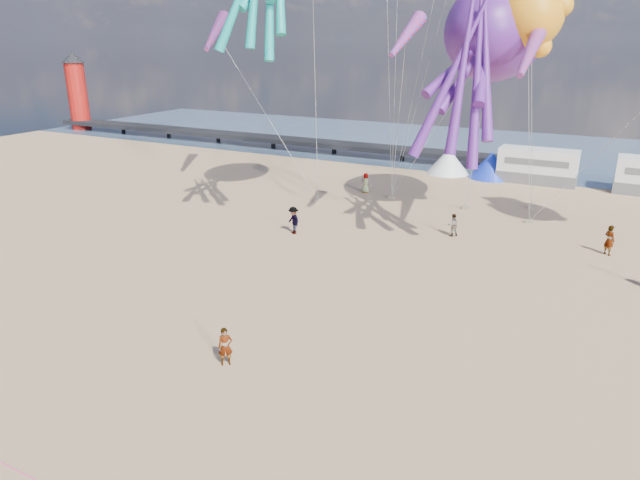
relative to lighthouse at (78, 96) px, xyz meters
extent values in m
plane|color=tan|center=(56.00, -44.00, -4.50)|extent=(120.00, 120.00, 0.00)
plane|color=#3A5270|center=(56.00, 11.00, -4.48)|extent=(120.00, 120.00, 0.00)
cube|color=black|center=(28.00, 0.00, -3.50)|extent=(60.00, 3.00, 0.50)
cylinder|color=#A5140F|center=(0.00, 0.00, 0.00)|extent=(2.60, 2.60, 9.00)
cube|color=silver|center=(62.00, -4.00, -3.00)|extent=(6.60, 2.50, 3.00)
cone|color=white|center=(54.00, -4.00, -3.30)|extent=(4.00, 4.00, 2.40)
cone|color=#1933CC|center=(58.00, -4.00, -3.30)|extent=(4.00, 4.00, 2.40)
imported|color=tan|center=(55.53, -41.31, -3.72)|extent=(0.68, 0.65, 1.56)
imported|color=#7F6659|center=(49.91, -14.26, -3.67)|extent=(0.66, 0.49, 1.65)
imported|color=#7F6659|center=(49.90, -26.23, -3.59)|extent=(1.12, 1.07, 1.82)
imported|color=#7F6659|center=(68.38, -20.99, -3.59)|extent=(1.65, 1.48, 1.82)
imported|color=#7F6659|center=(59.28, -21.88, -3.76)|extent=(0.86, 0.84, 1.49)
cube|color=gray|center=(47.74, -18.65, -4.39)|extent=(0.50, 0.35, 0.22)
cube|color=gray|center=(58.55, -15.30, -4.39)|extent=(0.50, 0.35, 0.22)
cube|color=gray|center=(63.34, -16.72, -4.39)|extent=(0.50, 0.35, 0.22)
cube|color=gray|center=(62.96, -12.95, -4.39)|extent=(0.50, 0.35, 0.22)
cube|color=gray|center=(52.46, -14.86, -4.39)|extent=(0.50, 0.35, 0.22)
camera|label=1|loc=(67.83, -56.96, 7.61)|focal=32.00mm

